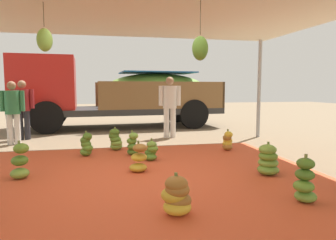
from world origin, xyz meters
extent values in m
plane|color=#7F6B51|center=(0.00, 3.00, 0.00)|extent=(40.00, 40.00, 0.00)
cube|color=#D1512D|center=(0.00, 0.00, 0.01)|extent=(5.95, 4.89, 0.01)
cylinder|color=#9EA0A5|center=(3.80, 3.30, 1.36)|extent=(0.10, 0.10, 2.72)
cylinder|color=#4C422D|center=(0.94, -0.22, 2.45)|extent=(0.01, 0.01, 0.54)
ellipsoid|color=#518428|center=(0.94, -0.22, 1.98)|extent=(0.24, 0.24, 0.36)
cylinder|color=#4C422D|center=(-1.38, 0.51, 2.53)|extent=(0.01, 0.01, 0.38)
ellipsoid|color=#75A83D|center=(-1.38, 0.51, 2.14)|extent=(0.24, 0.24, 0.36)
ellipsoid|color=#477523|center=(0.08, 1.59, 0.08)|extent=(0.33, 0.33, 0.14)
ellipsoid|color=#477523|center=(0.07, 1.55, 0.19)|extent=(0.29, 0.29, 0.14)
ellipsoid|color=#60932D|center=(0.06, 1.59, 0.30)|extent=(0.29, 0.29, 0.14)
ellipsoid|color=#75A83D|center=(0.09, 1.54, 0.42)|extent=(0.27, 0.27, 0.14)
cylinder|color=olive|center=(0.06, 1.57, 0.48)|extent=(0.04, 0.04, 0.12)
ellipsoid|color=#75A83D|center=(-1.77, 0.28, 0.09)|extent=(0.39, 0.39, 0.16)
ellipsoid|color=#518428|center=(-1.78, 0.31, 0.28)|extent=(0.35, 0.35, 0.16)
ellipsoid|color=#60932D|center=(-1.74, 0.30, 0.47)|extent=(0.29, 0.29, 0.16)
cylinder|color=olive|center=(-1.77, 0.30, 0.53)|extent=(0.04, 0.04, 0.12)
ellipsoid|color=#996628|center=(2.19, 1.64, 0.08)|extent=(0.24, 0.24, 0.14)
ellipsoid|color=gold|center=(2.20, 1.68, 0.15)|extent=(0.26, 0.26, 0.14)
ellipsoid|color=gold|center=(2.21, 1.69, 0.22)|extent=(0.29, 0.29, 0.14)
ellipsoid|color=#996628|center=(2.18, 1.65, 0.29)|extent=(0.24, 0.24, 0.14)
ellipsoid|color=gold|center=(2.20, 1.64, 0.36)|extent=(0.22, 0.22, 0.14)
cylinder|color=olive|center=(2.20, 1.66, 0.42)|extent=(0.04, 0.04, 0.12)
ellipsoid|color=#6B9E38|center=(2.06, -0.31, 0.09)|extent=(0.47, 0.47, 0.16)
ellipsoid|color=#75A83D|center=(2.07, -0.29, 0.20)|extent=(0.43, 0.43, 0.16)
ellipsoid|color=#60932D|center=(2.06, -0.31, 0.31)|extent=(0.40, 0.40, 0.16)
ellipsoid|color=#75A83D|center=(2.04, -0.31, 0.42)|extent=(0.29, 0.29, 0.16)
cylinder|color=olive|center=(2.07, -0.29, 0.48)|extent=(0.04, 0.04, 0.12)
ellipsoid|color=gold|center=(0.05, 0.29, 0.08)|extent=(0.31, 0.31, 0.14)
ellipsoid|color=gold|center=(0.07, 0.34, 0.24)|extent=(0.36, 0.36, 0.14)
ellipsoid|color=#996628|center=(0.08, 0.29, 0.41)|extent=(0.27, 0.27, 0.14)
cylinder|color=olive|center=(0.06, 0.32, 0.47)|extent=(0.04, 0.04, 0.12)
ellipsoid|color=#6B9E38|center=(-0.24, 2.18, 0.09)|extent=(0.32, 0.32, 0.17)
ellipsoid|color=#75A83D|center=(-0.23, 2.16, 0.17)|extent=(0.35, 0.35, 0.17)
ellipsoid|color=#518428|center=(-0.25, 2.16, 0.25)|extent=(0.34, 0.34, 0.17)
ellipsoid|color=#477523|center=(-0.28, 2.18, 0.33)|extent=(0.32, 0.32, 0.17)
ellipsoid|color=#477523|center=(-0.27, 2.18, 0.41)|extent=(0.31, 0.31, 0.17)
cylinder|color=olive|center=(-0.26, 2.17, 0.47)|extent=(0.04, 0.04, 0.12)
ellipsoid|color=gold|center=(0.28, -1.53, 0.10)|extent=(0.38, 0.38, 0.17)
ellipsoid|color=#996628|center=(0.29, -1.50, 0.16)|extent=(0.34, 0.34, 0.17)
ellipsoid|color=gold|center=(0.24, -1.51, 0.23)|extent=(0.38, 0.38, 0.17)
ellipsoid|color=#996628|center=(0.28, -1.53, 0.29)|extent=(0.30, 0.30, 0.17)
ellipsoid|color=#996628|center=(0.27, -1.53, 0.36)|extent=(0.36, 0.36, 0.17)
cylinder|color=olive|center=(0.26, -1.52, 0.42)|extent=(0.04, 0.04, 0.12)
ellipsoid|color=#518428|center=(0.36, 1.03, 0.08)|extent=(0.33, 0.33, 0.14)
ellipsoid|color=#477523|center=(0.37, 1.08, 0.16)|extent=(0.29, 0.29, 0.14)
ellipsoid|color=#60932D|center=(0.41, 1.03, 0.24)|extent=(0.25, 0.25, 0.14)
ellipsoid|color=#6B9E38|center=(0.39, 1.04, 0.31)|extent=(0.25, 0.25, 0.14)
cylinder|color=olive|center=(0.39, 1.06, 0.37)|extent=(0.04, 0.04, 0.12)
ellipsoid|color=#518428|center=(-0.87, 1.69, 0.09)|extent=(0.31, 0.31, 0.17)
ellipsoid|color=#518428|center=(-0.83, 1.67, 0.17)|extent=(0.23, 0.23, 0.17)
ellipsoid|color=#518428|center=(-0.86, 1.69, 0.25)|extent=(0.22, 0.22, 0.17)
ellipsoid|color=#477523|center=(-0.88, 1.70, 0.33)|extent=(0.27, 0.27, 0.17)
ellipsoid|color=#477523|center=(-0.83, 1.68, 0.41)|extent=(0.23, 0.23, 0.17)
cylinder|color=olive|center=(-0.86, 1.69, 0.47)|extent=(0.04, 0.04, 0.12)
ellipsoid|color=#6B9E38|center=(1.89, -1.49, 0.08)|extent=(0.29, 0.29, 0.14)
ellipsoid|color=#60932D|center=(1.85, -1.50, 0.21)|extent=(0.34, 0.34, 0.14)
ellipsoid|color=#477523|center=(1.88, -1.47, 0.35)|extent=(0.32, 0.32, 0.14)
ellipsoid|color=#477523|center=(1.89, -1.46, 0.48)|extent=(0.26, 0.26, 0.14)
cylinder|color=olive|center=(1.88, -1.47, 0.54)|extent=(0.04, 0.04, 0.12)
cube|color=#2D2D2D|center=(0.10, 6.29, 0.60)|extent=(7.04, 2.69, 0.20)
cube|color=red|center=(-2.39, 6.14, 1.55)|extent=(2.06, 2.21, 1.70)
cube|color=#232D38|center=(-3.37, 6.08, 1.89)|extent=(0.13, 1.83, 0.75)
cube|color=brown|center=(1.47, 5.27, 1.15)|extent=(4.28, 0.33, 0.90)
cube|color=brown|center=(1.34, 7.47, 1.15)|extent=(4.28, 0.33, 0.90)
cube|color=brown|center=(3.51, 6.49, 1.15)|extent=(0.22, 2.28, 0.90)
ellipsoid|color=#6B9E38|center=(1.41, 6.37, 1.31)|extent=(3.88, 2.14, 1.22)
cube|color=#19569E|center=(1.41, 6.37, 1.94)|extent=(2.67, 1.89, 0.04)
cylinder|color=black|center=(-2.19, 5.11, 0.50)|extent=(1.01, 0.34, 1.00)
cylinder|color=black|center=(-2.31, 7.19, 0.50)|extent=(1.01, 0.34, 1.00)
cylinder|color=black|center=(2.50, 5.39, 0.50)|extent=(1.01, 0.34, 1.00)
cylinder|color=black|center=(2.38, 7.47, 0.50)|extent=(1.01, 0.34, 1.00)
cylinder|color=silver|center=(1.22, 3.69, 0.41)|extent=(0.16, 0.16, 0.83)
cylinder|color=silver|center=(1.40, 3.69, 0.41)|extent=(0.16, 0.16, 0.83)
cylinder|color=silver|center=(1.31, 3.69, 1.14)|extent=(0.38, 0.38, 0.62)
cylinder|color=silver|center=(1.06, 3.69, 1.18)|extent=(0.12, 0.12, 0.55)
cylinder|color=silver|center=(1.56, 3.69, 1.18)|extent=(0.12, 0.12, 0.55)
sphere|color=#936B4C|center=(1.31, 3.69, 1.59)|extent=(0.22, 0.22, 0.22)
cylinder|color=silver|center=(-2.76, 3.41, 0.38)|extent=(0.14, 0.14, 0.76)
cylinder|color=silver|center=(-2.59, 3.41, 0.38)|extent=(0.14, 0.14, 0.76)
cylinder|color=#337A4C|center=(-2.68, 3.41, 1.04)|extent=(0.35, 0.35, 0.57)
cylinder|color=#337A4C|center=(-2.90, 3.41, 1.08)|extent=(0.11, 0.11, 0.51)
cylinder|color=#337A4C|center=(-2.45, 3.41, 1.08)|extent=(0.11, 0.11, 0.51)
sphere|color=#936B4C|center=(-2.68, 3.41, 1.45)|extent=(0.21, 0.21, 0.21)
cylinder|color=#26262D|center=(-2.71, 4.16, 0.39)|extent=(0.15, 0.15, 0.78)
cylinder|color=#26262D|center=(-2.53, 4.16, 0.39)|extent=(0.15, 0.15, 0.78)
cylinder|color=maroon|center=(-2.62, 4.16, 1.07)|extent=(0.36, 0.36, 0.58)
cylinder|color=maroon|center=(-2.85, 4.16, 1.10)|extent=(0.11, 0.11, 0.52)
cylinder|color=maroon|center=(-2.38, 4.16, 1.10)|extent=(0.11, 0.11, 0.52)
sphere|color=#936B4C|center=(-2.62, 4.16, 1.49)|extent=(0.21, 0.21, 0.21)
camera|label=1|loc=(-0.49, -4.70, 1.39)|focal=32.93mm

